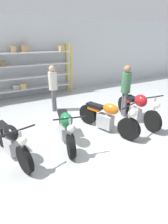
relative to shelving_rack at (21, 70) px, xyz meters
The scene contains 9 objects.
ground_plane 5.11m from the shelving_rack, 81.14° to the right, with size 30.00×30.00×0.00m, color #B2B7B7.
back_wall 0.98m from the shelving_rack, 25.58° to the left, with size 30.00×0.08×3.60m.
shelving_rack is the anchor object (origin of this frame).
motorcycle_black 4.87m from the shelving_rack, 105.24° to the right, with size 0.77×1.94×0.99m.
motorcycle_green 4.68m from the shelving_rack, 88.30° to the right, with size 0.85×1.94×1.00m.
motorcycle_orange 4.95m from the shelving_rack, 72.59° to the right, with size 0.96×2.10×1.02m.
motorcycle_red 5.45m from the shelving_rack, 59.77° to the right, with size 0.60×2.13×1.10m.
person_browsing 4.85m from the shelving_rack, 56.13° to the right, with size 0.41×0.41×1.81m.
person_near_rack 2.40m from the shelving_rack, 73.58° to the right, with size 0.44×0.44×1.73m.
Camera 1 is at (-2.25, -3.56, 2.61)m, focal length 28.00 mm.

